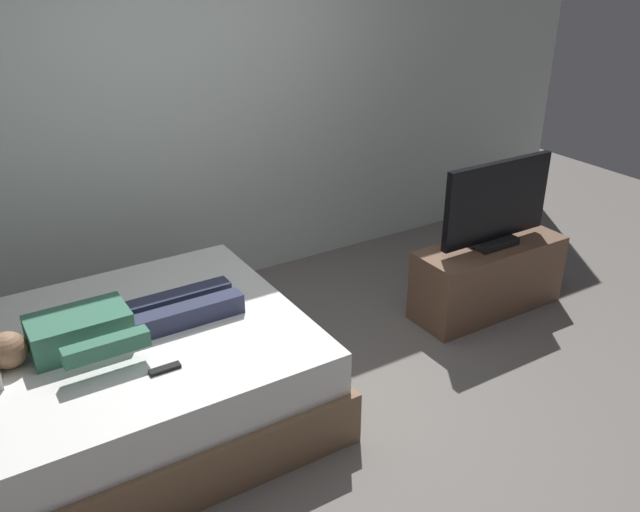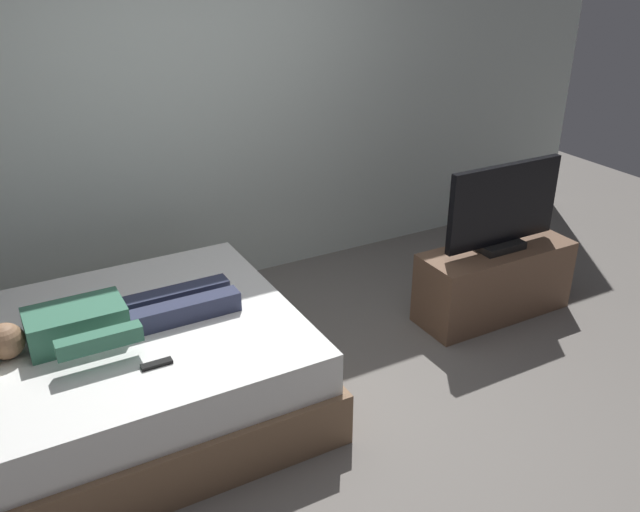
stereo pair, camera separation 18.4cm
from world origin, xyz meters
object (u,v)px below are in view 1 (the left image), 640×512
at_px(remote, 165,369).
at_px(tv, 497,206).
at_px(tv_stand, 488,277).
at_px(person, 107,326).
at_px(bed, 110,385).

bearing_deg(remote, tv, 6.70).
bearing_deg(tv_stand, tv, 0.00).
bearing_deg(tv, tv_stand, 0.00).
xyz_separation_m(person, tv, (2.57, -0.12, 0.16)).
height_order(person, tv, tv).
distance_m(remote, tv_stand, 2.45).
height_order(bed, tv, tv).
xyz_separation_m(person, remote, (0.15, -0.40, -0.07)).
relative_size(remote, tv, 0.17).
bearing_deg(tv_stand, remote, -173.30).
relative_size(bed, person, 1.67).
bearing_deg(bed, tv_stand, -2.81).
xyz_separation_m(bed, tv, (2.60, -0.13, 0.52)).
relative_size(remote, tv_stand, 0.14).
bearing_deg(remote, bed, 113.61).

